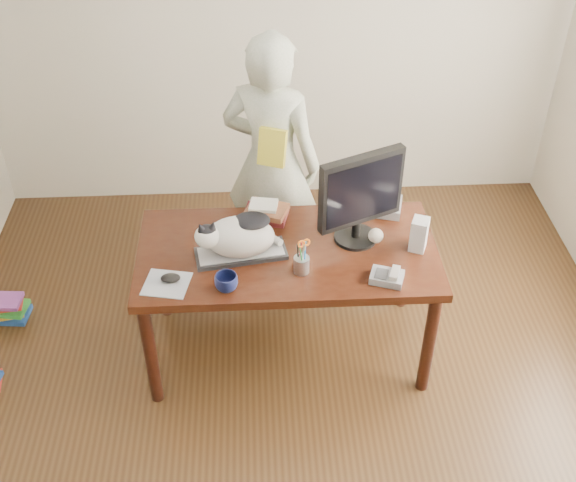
# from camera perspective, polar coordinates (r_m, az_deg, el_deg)

# --- Properties ---
(room) EXTENTS (4.50, 4.50, 4.50)m
(room) POSITION_cam_1_polar(r_m,az_deg,el_deg) (3.00, 0.56, 0.93)
(room) COLOR black
(room) RESTS_ON ground
(desk) EXTENTS (1.60, 0.80, 0.75)m
(desk) POSITION_cam_1_polar(r_m,az_deg,el_deg) (3.99, -0.10, -1.63)
(desk) COLOR black
(desk) RESTS_ON ground
(keyboard) EXTENTS (0.50, 0.25, 0.03)m
(keyboard) POSITION_cam_1_polar(r_m,az_deg,el_deg) (3.80, -3.74, -0.96)
(keyboard) COLOR black
(keyboard) RESTS_ON desk
(cat) EXTENTS (0.47, 0.29, 0.27)m
(cat) POSITION_cam_1_polar(r_m,az_deg,el_deg) (3.72, -4.04, 0.43)
(cat) COLOR silver
(cat) RESTS_ON keyboard
(monitor) EXTENTS (0.45, 0.31, 0.54)m
(monitor) POSITION_cam_1_polar(r_m,az_deg,el_deg) (3.74, 5.76, 3.67)
(monitor) COLOR black
(monitor) RESTS_ON desk
(pen_cup) EXTENTS (0.10, 0.10, 0.21)m
(pen_cup) POSITION_cam_1_polar(r_m,az_deg,el_deg) (3.67, 1.08, -1.73)
(pen_cup) COLOR #9A9BA0
(pen_cup) RESTS_ON desk
(mousepad) EXTENTS (0.26, 0.24, 0.01)m
(mousepad) POSITION_cam_1_polar(r_m,az_deg,el_deg) (3.68, -9.57, -3.35)
(mousepad) COLOR #9FA3AA
(mousepad) RESTS_ON desk
(mouse) EXTENTS (0.11, 0.08, 0.04)m
(mouse) POSITION_cam_1_polar(r_m,az_deg,el_deg) (3.68, -9.26, -2.90)
(mouse) COLOR black
(mouse) RESTS_ON mousepad
(coffee_mug) EXTENTS (0.16, 0.16, 0.09)m
(coffee_mug) POSITION_cam_1_polar(r_m,az_deg,el_deg) (3.58, -4.90, -3.28)
(coffee_mug) COLOR #0D1235
(coffee_mug) RESTS_ON desk
(phone) EXTENTS (0.19, 0.16, 0.07)m
(phone) POSITION_cam_1_polar(r_m,az_deg,el_deg) (3.67, 7.88, -2.80)
(phone) COLOR slate
(phone) RESTS_ON desk
(speaker) EXTENTS (0.11, 0.12, 0.19)m
(speaker) POSITION_cam_1_polar(r_m,az_deg,el_deg) (3.85, 10.32, 0.52)
(speaker) COLOR #ADADB0
(speaker) RESTS_ON desk
(baseball) EXTENTS (0.08, 0.08, 0.08)m
(baseball) POSITION_cam_1_polar(r_m,az_deg,el_deg) (3.90, 6.95, 0.42)
(baseball) COLOR white
(baseball) RESTS_ON desk
(book_stack) EXTENTS (0.28, 0.24, 0.09)m
(book_stack) POSITION_cam_1_polar(r_m,az_deg,el_deg) (4.05, -1.76, 2.33)
(book_stack) COLOR #461214
(book_stack) RESTS_ON desk
(calculator) EXTENTS (0.18, 0.22, 0.06)m
(calculator) POSITION_cam_1_polar(r_m,az_deg,el_deg) (4.15, 7.94, 2.73)
(calculator) COLOR slate
(calculator) RESTS_ON desk
(person) EXTENTS (0.71, 0.59, 1.67)m
(person) POSITION_cam_1_polar(r_m,az_deg,el_deg) (4.38, -1.30, 6.15)
(person) COLOR silver
(person) RESTS_ON ground
(held_book) EXTENTS (0.18, 0.15, 0.22)m
(held_book) POSITION_cam_1_polar(r_m,az_deg,el_deg) (4.12, -1.26, 7.41)
(held_book) COLOR gold
(held_book) RESTS_ON person
(book_pile_b) EXTENTS (0.26, 0.20, 0.15)m
(book_pile_b) POSITION_cam_1_polar(r_m,az_deg,el_deg) (4.81, -21.29, -4.96)
(book_pile_b) COLOR #194396
(book_pile_b) RESTS_ON ground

